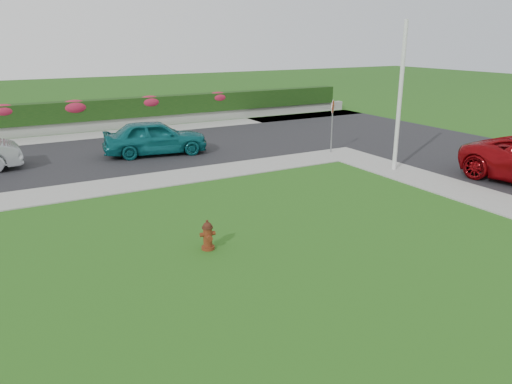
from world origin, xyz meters
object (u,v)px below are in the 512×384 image
sedan_teal (155,137)px  utility_pole (400,98)px  fire_hydrant (208,236)px  stop_sign (332,114)px

sedan_teal → utility_pole: utility_pole is taller
fire_hydrant → stop_sign: (9.30, 7.14, 1.41)m
sedan_teal → stop_sign: (7.09, -3.47, 0.96)m
fire_hydrant → stop_sign: bearing=44.5°
sedan_teal → stop_sign: stop_sign is taller
utility_pole → stop_sign: size_ratio=2.36×
fire_hydrant → sedan_teal: sedan_teal is taller
fire_hydrant → utility_pole: utility_pole is taller
fire_hydrant → utility_pole: (9.57, 3.42, 2.47)m
fire_hydrant → sedan_teal: (2.20, 10.61, 0.45)m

